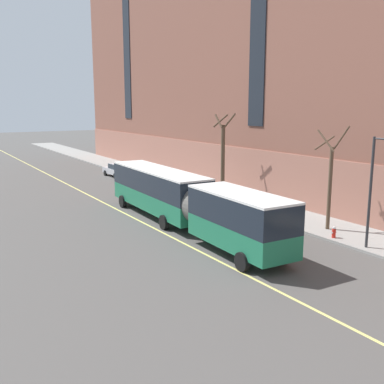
% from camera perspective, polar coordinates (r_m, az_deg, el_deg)
% --- Properties ---
extents(ground_plane, '(260.00, 260.00, 0.00)m').
position_cam_1_polar(ground_plane, '(24.21, 8.77, -9.08)').
color(ground_plane, '#4C4947').
extents(sidewalk, '(4.58, 160.00, 0.15)m').
position_cam_1_polar(sidewalk, '(31.97, 16.97, -4.33)').
color(sidewalk, gray).
rests_on(sidewalk, ground).
extents(city_bus, '(3.44, 20.17, 3.58)m').
position_cam_1_polar(city_bus, '(30.10, -1.02, -0.85)').
color(city_bus, '#1E704C').
rests_on(city_bus, ground).
extents(parked_car_darkgray_1, '(1.96, 4.33, 1.56)m').
position_cam_1_polar(parked_car_darkgray_1, '(31.55, 8.30, -2.83)').
color(parked_car_darkgray_1, '#4C4C51').
rests_on(parked_car_darkgray_1, ground).
extents(parked_car_silver_3, '(2.10, 4.55, 1.56)m').
position_cam_1_polar(parked_car_silver_3, '(53.31, -9.48, 2.78)').
color(parked_car_silver_3, '#B7B7BC').
rests_on(parked_car_silver_3, ground).
extents(street_tree_mid_block, '(1.64, 1.79, 6.84)m').
position_cam_1_polar(street_tree_mid_block, '(30.65, 17.12, 1.42)').
color(street_tree_mid_block, brown).
rests_on(street_tree_mid_block, sidewalk).
extents(street_tree_far_uptown, '(1.43, 1.63, 7.43)m').
position_cam_1_polar(street_tree_far_uptown, '(39.52, 3.94, 4.55)').
color(street_tree_far_uptown, brown).
rests_on(street_tree_far_uptown, sidewalk).
extents(street_lamp, '(0.36, 1.48, 6.39)m').
position_cam_1_polar(street_lamp, '(27.08, 22.21, 1.35)').
color(street_lamp, '#2D2D30').
rests_on(street_lamp, sidewalk).
extents(fire_hydrant, '(0.42, 0.24, 0.72)m').
position_cam_1_polar(fire_hydrant, '(29.31, 17.57, -4.90)').
color(fire_hydrant, red).
rests_on(fire_hydrant, sidewalk).
extents(lane_centerline, '(0.16, 140.00, 0.01)m').
position_cam_1_polar(lane_centerline, '(25.56, 1.60, -7.85)').
color(lane_centerline, '#E0D66B').
rests_on(lane_centerline, ground).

